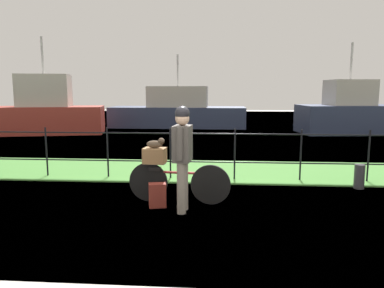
{
  "coord_description": "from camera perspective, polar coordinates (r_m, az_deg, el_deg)",
  "views": [
    {
      "loc": [
        0.35,
        -5.54,
        1.93
      ],
      "look_at": [
        -0.16,
        1.35,
        0.9
      ],
      "focal_mm": 34.19,
      "sensor_mm": 36.0,
      "label": 1
    }
  ],
  "objects": [
    {
      "name": "ground_plane",
      "position": [
        5.88,
        0.6,
        -10.69
      ],
      "size": [
        60.0,
        60.0,
        0.0
      ],
      "primitive_type": "plane",
      "color": "#B2ADA3"
    },
    {
      "name": "grass_strip",
      "position": [
        8.74,
        1.85,
        -4.18
      ],
      "size": [
        27.0,
        2.4,
        0.03
      ],
      "primitive_type": "cube",
      "color": "#478438",
      "rests_on": "ground"
    },
    {
      "name": "harbor_water",
      "position": [
        18.43,
        3.14,
        2.45
      ],
      "size": [
        30.0,
        30.0,
        0.0
      ],
      "primitive_type": "plane",
      "color": "#426684",
      "rests_on": "ground"
    },
    {
      "name": "iron_fence",
      "position": [
        7.84,
        1.62,
        -1.02
      ],
      "size": [
        18.04,
        0.04,
        1.11
      ],
      "color": "black",
      "rests_on": "ground"
    },
    {
      "name": "bicycle_main",
      "position": [
        6.3,
        -2.2,
        -5.96
      ],
      "size": [
        1.76,
        0.24,
        0.68
      ],
      "color": "black",
      "rests_on": "ground"
    },
    {
      "name": "wooden_crate",
      "position": [
        6.3,
        -5.84,
        -1.81
      ],
      "size": [
        0.4,
        0.32,
        0.26
      ],
      "primitive_type": "cube",
      "rotation": [
        0.0,
        0.0,
        -0.09
      ],
      "color": "olive",
      "rests_on": "bicycle_main"
    },
    {
      "name": "terrier_dog",
      "position": [
        6.26,
        -5.65,
        0.06
      ],
      "size": [
        0.32,
        0.17,
        0.18
      ],
      "color": "#4C3D2D",
      "rests_on": "wooden_crate"
    },
    {
      "name": "cyclist_person",
      "position": [
        5.7,
        -1.5,
        -0.88
      ],
      "size": [
        0.3,
        0.54,
        1.68
      ],
      "color": "gray",
      "rests_on": "ground"
    },
    {
      "name": "backpack_on_paving",
      "position": [
        6.13,
        -5.42,
        -7.95
      ],
      "size": [
        0.31,
        0.24,
        0.4
      ],
      "primitive_type": "cube",
      "rotation": [
        0.0,
        0.0,
        0.24
      ],
      "color": "maroon",
      "rests_on": "ground"
    },
    {
      "name": "mooring_bollard",
      "position": [
        7.91,
        24.65,
        -4.64
      ],
      "size": [
        0.2,
        0.2,
        0.48
      ],
      "primitive_type": "cylinder",
      "color": "#38383D",
      "rests_on": "ground"
    },
    {
      "name": "moored_boat_near",
      "position": [
        17.37,
        -21.89,
        4.61
      ],
      "size": [
        5.19,
        2.8,
        4.19
      ],
      "color": "#9E3328",
      "rests_on": "ground"
    },
    {
      "name": "moored_boat_mid",
      "position": [
        17.75,
        23.18,
        4.4
      ],
      "size": [
        4.44,
        2.63,
        3.96
      ],
      "color": "#2D3856",
      "rests_on": "ground"
    },
    {
      "name": "moored_boat_far",
      "position": [
        19.07,
        -2.22,
        4.99
      ],
      "size": [
        6.96,
        2.13,
        3.7
      ],
      "color": "#2D3856",
      "rests_on": "ground"
    }
  ]
}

